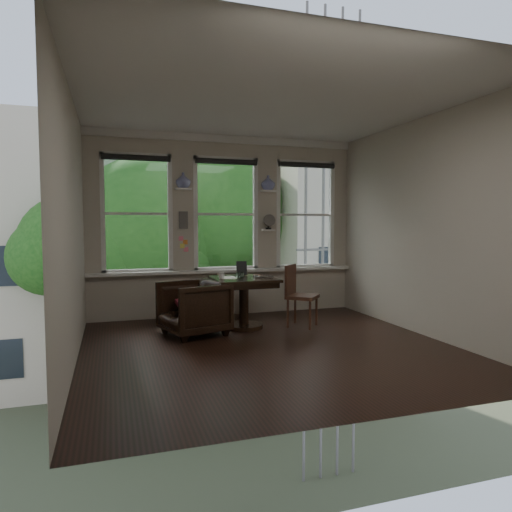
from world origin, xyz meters
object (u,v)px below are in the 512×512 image
object	(u,v)px
side_chair_right	(302,296)
mug	(221,275)
armchair_left	(194,308)
table	(244,303)
laptop	(264,277)

from	to	relation	value
side_chair_right	mug	bearing A→B (deg)	124.52
armchair_left	side_chair_right	world-z (taller)	side_chair_right
table	side_chair_right	bearing A→B (deg)	-10.75
mug	side_chair_right	bearing A→B (deg)	-6.54
laptop	mug	xyz separation A→B (m)	(-0.60, 0.11, 0.04)
side_chair_right	laptop	xyz separation A→B (m)	(-0.60, 0.03, 0.30)
table	mug	size ratio (longest dim) A/B	8.45
side_chair_right	laptop	size ratio (longest dim) A/B	3.16
side_chair_right	mug	size ratio (longest dim) A/B	8.64
armchair_left	mug	bearing A→B (deg)	93.86
table	side_chair_right	xyz separation A→B (m)	(0.86, -0.16, 0.09)
table	laptop	size ratio (longest dim) A/B	3.09
armchair_left	laptop	size ratio (longest dim) A/B	2.83
table	laptop	bearing A→B (deg)	-26.89
armchair_left	table	bearing A→B (deg)	86.89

